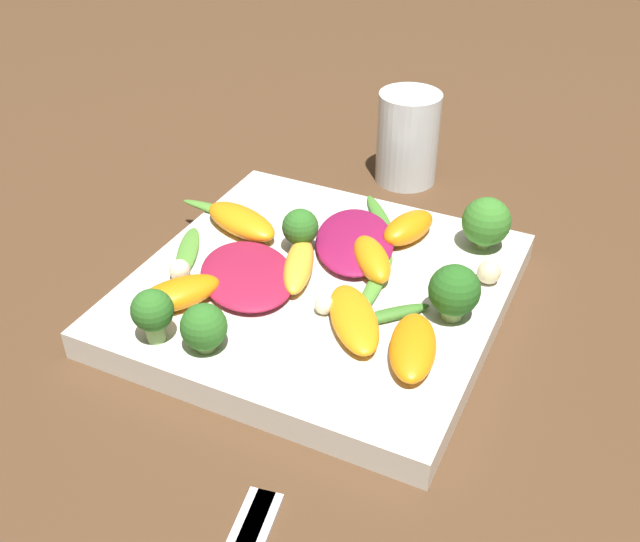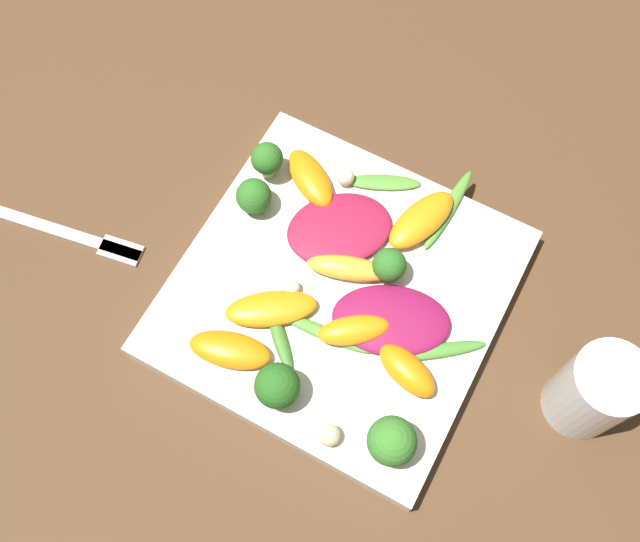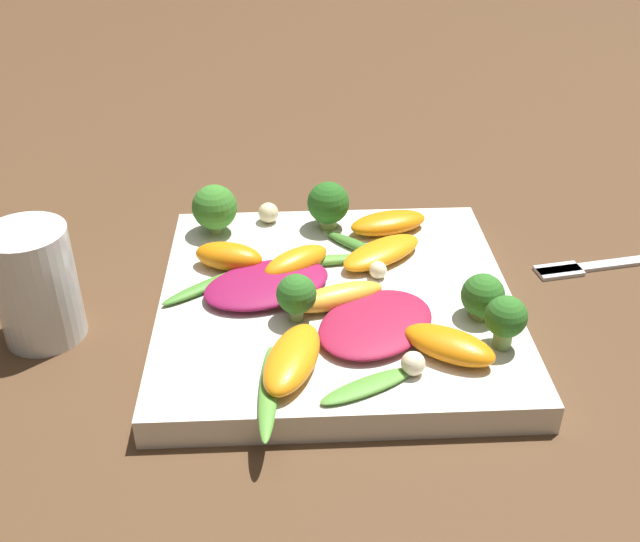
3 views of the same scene
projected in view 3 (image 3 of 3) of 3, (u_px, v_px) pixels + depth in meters
name	position (u px, v px, depth m)	size (l,w,h in m)	color
ground_plane	(336.00, 317.00, 0.60)	(2.40, 2.40, 0.00)	#4C331E
plate	(336.00, 305.00, 0.59)	(0.27, 0.27, 0.02)	silver
drinking_glass	(36.00, 285.00, 0.55)	(0.06, 0.06, 0.09)	white
fork	(611.00, 263.00, 0.66)	(0.18, 0.05, 0.01)	silver
radicchio_leaf_0	(376.00, 323.00, 0.54)	(0.12, 0.12, 0.01)	maroon
radicchio_leaf_1	(267.00, 284.00, 0.58)	(0.12, 0.10, 0.01)	maroon
orange_segment_0	(229.00, 256.00, 0.61)	(0.06, 0.04, 0.02)	orange
orange_segment_1	(388.00, 223.00, 0.66)	(0.08, 0.05, 0.02)	orange
orange_segment_2	(382.00, 252.00, 0.62)	(0.08, 0.07, 0.02)	orange
orange_segment_3	(449.00, 345.00, 0.51)	(0.07, 0.06, 0.02)	orange
orange_segment_4	(342.00, 297.00, 0.56)	(0.08, 0.05, 0.02)	#FCAD33
orange_segment_5	(296.00, 262.00, 0.60)	(0.06, 0.06, 0.02)	orange
orange_segment_6	(292.00, 359.00, 0.50)	(0.05, 0.08, 0.02)	orange
broccoli_floret_0	(334.00, 204.00, 0.66)	(0.04, 0.04, 0.04)	#84AD5B
broccoli_floret_1	(506.00, 319.00, 0.52)	(0.03, 0.03, 0.04)	#84AD5B
broccoli_floret_2	(296.00, 295.00, 0.54)	(0.03, 0.03, 0.04)	#7A9E51
broccoli_floret_3	(483.00, 296.00, 0.55)	(0.03, 0.03, 0.04)	#7A9E51
broccoli_floret_4	(215.00, 208.00, 0.65)	(0.04, 0.04, 0.04)	#84AD5B
arugula_sprig_0	(357.00, 246.00, 0.64)	(0.06, 0.06, 0.01)	#3D7528
arugula_sprig_1	(368.00, 386.00, 0.49)	(0.07, 0.05, 0.01)	#518E33
arugula_sprig_2	(322.00, 261.00, 0.62)	(0.09, 0.02, 0.01)	#518E33
arugula_sprig_3	(268.00, 392.00, 0.48)	(0.02, 0.09, 0.01)	#518E33
arugula_sprig_4	(208.00, 285.00, 0.59)	(0.07, 0.06, 0.01)	#47842D
macadamia_nut_0	(378.00, 270.00, 0.60)	(0.01, 0.01, 0.01)	beige
macadamia_nut_1	(413.00, 363.00, 0.50)	(0.02, 0.02, 0.02)	beige
macadamia_nut_2	(268.00, 213.00, 0.68)	(0.02, 0.02, 0.02)	beige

